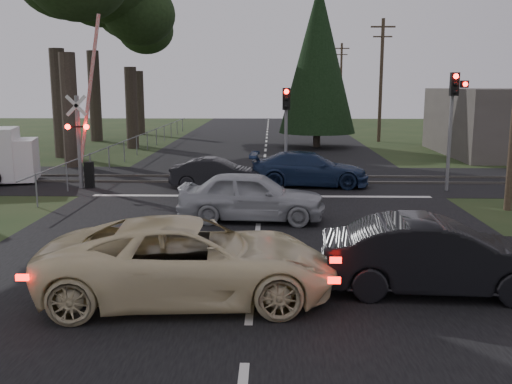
{
  "coord_description": "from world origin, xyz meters",
  "views": [
    {
      "loc": [
        0.4,
        -13.32,
        4.22
      ],
      "look_at": [
        -0.03,
        2.2,
        1.3
      ],
      "focal_mm": 40.0,
      "sensor_mm": 36.0,
      "label": 1
    }
  ],
  "objects_px": {
    "blue_sedan": "(309,169)",
    "dark_car_far": "(217,173)",
    "dark_hatchback": "(436,256)",
    "utility_pole_mid": "(381,78)",
    "crossing_signal": "(84,139)",
    "traffic_signal_right": "(454,108)",
    "traffic_signal_center": "(286,119)",
    "silver_car": "(252,196)",
    "cream_coupe": "(190,260)",
    "utility_pole_far": "(341,81)"
  },
  "relations": [
    {
      "from": "dark_hatchback",
      "to": "silver_car",
      "type": "xyz_separation_m",
      "value": [
        -4.0,
        6.25,
        0.01
      ]
    },
    {
      "from": "utility_pole_mid",
      "to": "cream_coupe",
      "type": "xyz_separation_m",
      "value": [
        -9.71,
        -32.52,
        -3.92
      ]
    },
    {
      "from": "traffic_signal_right",
      "to": "utility_pole_mid",
      "type": "xyz_separation_m",
      "value": [
        0.95,
        20.53,
        1.41
      ]
    },
    {
      "from": "traffic_signal_center",
      "to": "cream_coupe",
      "type": "relative_size",
      "value": 0.71
    },
    {
      "from": "traffic_signal_center",
      "to": "silver_car",
      "type": "xyz_separation_m",
      "value": [
        -1.21,
        -6.44,
        -2.02
      ]
    },
    {
      "from": "silver_car",
      "to": "crossing_signal",
      "type": "bearing_deg",
      "value": 55.88
    },
    {
      "from": "crossing_signal",
      "to": "cream_coupe",
      "type": "height_order",
      "value": "crossing_signal"
    },
    {
      "from": "traffic_signal_center",
      "to": "blue_sedan",
      "type": "height_order",
      "value": "traffic_signal_center"
    },
    {
      "from": "crossing_signal",
      "to": "traffic_signal_center",
      "type": "bearing_deg",
      "value": 6.15
    },
    {
      "from": "utility_pole_mid",
      "to": "utility_pole_far",
      "type": "relative_size",
      "value": 1.0
    },
    {
      "from": "silver_car",
      "to": "blue_sedan",
      "type": "bearing_deg",
      "value": -15.19
    },
    {
      "from": "blue_sedan",
      "to": "silver_car",
      "type": "bearing_deg",
      "value": 163.41
    },
    {
      "from": "traffic_signal_right",
      "to": "utility_pole_far",
      "type": "height_order",
      "value": "utility_pole_far"
    },
    {
      "from": "dark_hatchback",
      "to": "silver_car",
      "type": "distance_m",
      "value": 7.42
    },
    {
      "from": "crossing_signal",
      "to": "dark_car_far",
      "type": "xyz_separation_m",
      "value": [
        5.41,
        0.12,
        -1.44
      ]
    },
    {
      "from": "traffic_signal_right",
      "to": "blue_sedan",
      "type": "height_order",
      "value": "traffic_signal_right"
    },
    {
      "from": "utility_pole_mid",
      "to": "utility_pole_far",
      "type": "bearing_deg",
      "value": 90.0
    },
    {
      "from": "traffic_signal_right",
      "to": "cream_coupe",
      "type": "xyz_separation_m",
      "value": [
        -8.75,
        -12.0,
        -2.51
      ]
    },
    {
      "from": "traffic_signal_center",
      "to": "utility_pole_mid",
      "type": "xyz_separation_m",
      "value": [
        7.5,
        19.32,
        1.92
      ]
    },
    {
      "from": "utility_pole_mid",
      "to": "dark_car_far",
      "type": "xyz_separation_m",
      "value": [
        -10.37,
        -20.09,
        -4.11
      ]
    },
    {
      "from": "dark_car_far",
      "to": "traffic_signal_right",
      "type": "bearing_deg",
      "value": -89.26
    },
    {
      "from": "cream_coupe",
      "to": "blue_sedan",
      "type": "xyz_separation_m",
      "value": [
        3.19,
        13.04,
        -0.09
      ]
    },
    {
      "from": "utility_pole_mid",
      "to": "dark_hatchback",
      "type": "distance_m",
      "value": 32.6
    },
    {
      "from": "dark_hatchback",
      "to": "utility_pole_far",
      "type": "bearing_deg",
      "value": -1.25
    },
    {
      "from": "dark_hatchback",
      "to": "blue_sedan",
      "type": "xyz_separation_m",
      "value": [
        -1.8,
        12.54,
        -0.05
      ]
    },
    {
      "from": "cream_coupe",
      "to": "utility_pole_far",
      "type": "bearing_deg",
      "value": -14.21
    },
    {
      "from": "crossing_signal",
      "to": "utility_pole_far",
      "type": "xyz_separation_m",
      "value": [
        15.77,
        45.21,
        2.67
      ]
    },
    {
      "from": "traffic_signal_right",
      "to": "utility_pole_mid",
      "type": "distance_m",
      "value": 20.6
    },
    {
      "from": "utility_pole_far",
      "to": "dark_car_far",
      "type": "bearing_deg",
      "value": -102.95
    },
    {
      "from": "traffic_signal_center",
      "to": "blue_sedan",
      "type": "relative_size",
      "value": 0.82
    },
    {
      "from": "utility_pole_far",
      "to": "cream_coupe",
      "type": "distance_m",
      "value": 58.47
    },
    {
      "from": "traffic_signal_right",
      "to": "traffic_signal_center",
      "type": "bearing_deg",
      "value": 169.59
    },
    {
      "from": "traffic_signal_right",
      "to": "cream_coupe",
      "type": "distance_m",
      "value": 15.06
    },
    {
      "from": "traffic_signal_right",
      "to": "traffic_signal_center",
      "type": "xyz_separation_m",
      "value": [
        -6.55,
        1.2,
        -0.51
      ]
    },
    {
      "from": "traffic_signal_right",
      "to": "dark_hatchback",
      "type": "distance_m",
      "value": 12.36
    },
    {
      "from": "traffic_signal_center",
      "to": "utility_pole_far",
      "type": "height_order",
      "value": "utility_pole_far"
    },
    {
      "from": "utility_pole_far",
      "to": "blue_sedan",
      "type": "height_order",
      "value": "utility_pole_far"
    },
    {
      "from": "crossing_signal",
      "to": "dark_hatchback",
      "type": "bearing_deg",
      "value": -46.87
    },
    {
      "from": "blue_sedan",
      "to": "traffic_signal_right",
      "type": "bearing_deg",
      "value": -98.01
    },
    {
      "from": "traffic_signal_right",
      "to": "dark_hatchback",
      "type": "relative_size",
      "value": 1.0
    },
    {
      "from": "crossing_signal",
      "to": "cream_coupe",
      "type": "relative_size",
      "value": 1.2
    },
    {
      "from": "crossing_signal",
      "to": "traffic_signal_center",
      "type": "xyz_separation_m",
      "value": [
        8.27,
        0.89,
        0.75
      ]
    },
    {
      "from": "blue_sedan",
      "to": "dark_car_far",
      "type": "height_order",
      "value": "blue_sedan"
    },
    {
      "from": "traffic_signal_center",
      "to": "silver_car",
      "type": "bearing_deg",
      "value": -100.68
    },
    {
      "from": "silver_car",
      "to": "blue_sedan",
      "type": "xyz_separation_m",
      "value": [
        2.19,
        6.29,
        -0.06
      ]
    },
    {
      "from": "dark_car_far",
      "to": "silver_car",
      "type": "bearing_deg",
      "value": -160.38
    },
    {
      "from": "traffic_signal_right",
      "to": "silver_car",
      "type": "xyz_separation_m",
      "value": [
        -7.76,
        -5.24,
        -2.53
      ]
    },
    {
      "from": "traffic_signal_right",
      "to": "cream_coupe",
      "type": "relative_size",
      "value": 0.81
    },
    {
      "from": "silver_car",
      "to": "traffic_signal_center",
      "type": "bearing_deg",
      "value": -6.63
    },
    {
      "from": "cream_coupe",
      "to": "dark_car_far",
      "type": "xyz_separation_m",
      "value": [
        -0.66,
        12.43,
        -0.19
      ]
    }
  ]
}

